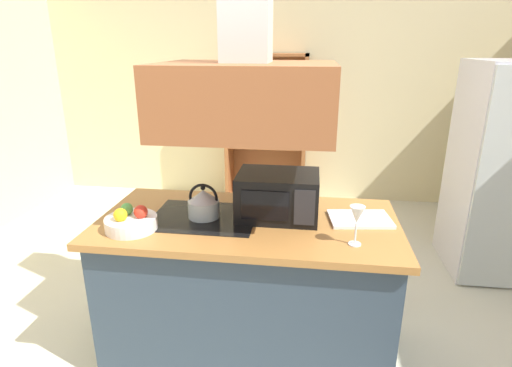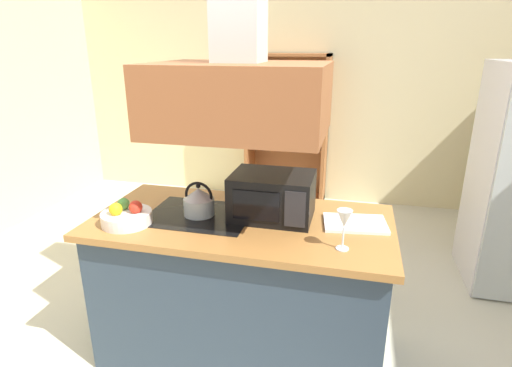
# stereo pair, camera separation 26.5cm
# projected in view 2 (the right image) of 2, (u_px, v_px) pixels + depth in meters

# --- Properties ---
(ground_plane) EXTENTS (7.80, 7.80, 0.00)m
(ground_plane) POSITION_uv_depth(u_px,v_px,m) (250.00, 360.00, 2.55)
(ground_plane) COLOR beige
(wall_back) EXTENTS (6.00, 0.12, 2.70)m
(wall_back) POSITION_uv_depth(u_px,v_px,m) (313.00, 88.00, 4.87)
(wall_back) COLOR beige
(wall_back) RESTS_ON ground
(kitchen_island) EXTENTS (1.71, 0.86, 0.90)m
(kitchen_island) POSITION_uv_depth(u_px,v_px,m) (242.00, 286.00, 2.51)
(kitchen_island) COLOR #2C3B48
(kitchen_island) RESTS_ON ground
(range_hood) EXTENTS (0.90, 0.70, 1.30)m
(range_hood) POSITION_uv_depth(u_px,v_px,m) (240.00, 74.00, 2.10)
(range_hood) COLOR brown
(dish_cabinet) EXTENTS (0.94, 0.40, 1.75)m
(dish_cabinet) POSITION_uv_depth(u_px,v_px,m) (287.00, 139.00, 4.91)
(dish_cabinet) COLOR brown
(dish_cabinet) RESTS_ON ground
(kettle) EXTENTS (0.18, 0.18, 0.20)m
(kettle) POSITION_uv_depth(u_px,v_px,m) (199.00, 201.00, 2.39)
(kettle) COLOR #B0C1BF
(kettle) RESTS_ON kitchen_island
(cutting_board) EXTENTS (0.37, 0.28, 0.02)m
(cutting_board) POSITION_uv_depth(u_px,v_px,m) (355.00, 223.00, 2.29)
(cutting_board) COLOR white
(cutting_board) RESTS_ON kitchen_island
(microwave) EXTENTS (0.46, 0.35, 0.26)m
(microwave) POSITION_uv_depth(u_px,v_px,m) (272.00, 196.00, 2.35)
(microwave) COLOR black
(microwave) RESTS_ON kitchen_island
(wine_glass_on_counter) EXTENTS (0.08, 0.08, 0.21)m
(wine_glass_on_counter) POSITION_uv_depth(u_px,v_px,m) (344.00, 221.00, 1.97)
(wine_glass_on_counter) COLOR silver
(wine_glass_on_counter) RESTS_ON kitchen_island
(fruit_bowl) EXTENTS (0.28, 0.28, 0.14)m
(fruit_bowl) POSITION_uv_depth(u_px,v_px,m) (127.00, 216.00, 2.29)
(fruit_bowl) COLOR silver
(fruit_bowl) RESTS_ON kitchen_island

